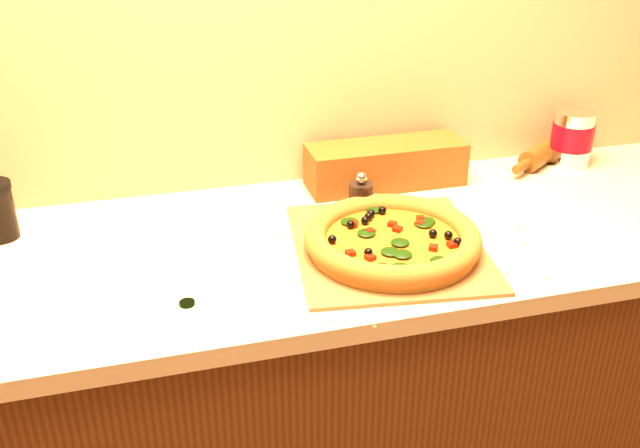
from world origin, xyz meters
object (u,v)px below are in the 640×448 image
(pizza_peel, at_px, (387,243))
(rolling_pin, at_px, (551,148))
(coffee_canister, at_px, (572,137))
(pizza, at_px, (392,239))
(pepper_grinder, at_px, (361,198))

(pizza_peel, distance_m, rolling_pin, 0.71)
(pizza_peel, distance_m, coffee_canister, 0.71)
(pizza, relative_size, pepper_grinder, 3.38)
(pizza_peel, distance_m, pizza, 0.05)
(pepper_grinder, height_order, coffee_canister, coffee_canister)
(pizza_peel, relative_size, pepper_grinder, 5.63)
(pizza, distance_m, rolling_pin, 0.73)
(pizza_peel, height_order, pepper_grinder, pepper_grinder)
(pizza_peel, relative_size, coffee_canister, 4.12)
(pepper_grinder, relative_size, rolling_pin, 0.30)
(pizza, bearing_deg, coffee_canister, 28.26)
(pepper_grinder, xyz_separation_m, coffee_canister, (0.64, 0.16, 0.03))
(pepper_grinder, height_order, rolling_pin, pepper_grinder)
(pepper_grinder, bearing_deg, coffee_canister, 13.55)
(pizza, relative_size, rolling_pin, 1.01)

